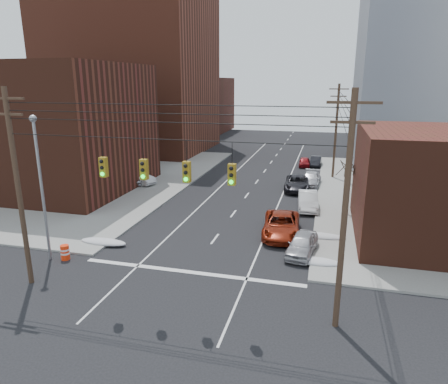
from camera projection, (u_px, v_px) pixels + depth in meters
The scene contains 27 objects.
ground at pixel (144, 336), 18.26m from camera, with size 160.00×160.00×0.00m, color black.
sidewalk_nw at pixel (40, 174), 49.93m from camera, with size 40.00×40.00×0.15m, color gray.
building_brick_tall at pixel (132, 57), 64.80m from camera, with size 24.00×20.00×30.00m, color brown.
building_brick_near at pixel (41, 128), 42.34m from camera, with size 20.00×16.00×13.00m, color #4D2317.
building_brick_far at pixel (179, 105), 91.95m from camera, with size 22.00×18.00×12.00m, color #4D2317.
building_glass at pixel (421, 83), 74.85m from camera, with size 20.00×18.00×22.00m, color gray.
utility_pole_left at pixel (18, 186), 21.56m from camera, with size 2.20×0.28×11.00m.
utility_pole_right at pixel (345, 210), 17.47m from camera, with size 2.20×0.28×11.00m.
utility_pole_far at pixel (336, 130), 46.39m from camera, with size 2.20×0.28×11.00m.
traffic_signals at pixel (165, 169), 19.09m from camera, with size 17.00×0.42×2.02m.
street_light at pixel (40, 177), 24.66m from camera, with size 0.44×0.44×9.32m.
bare_tree at pixel (348, 190), 33.99m from camera, with size 2.09×2.20×4.93m.
snow_nw at pixel (103, 242), 28.38m from camera, with size 3.50×1.08×0.42m, color silver.
snow_ne at pixel (316, 261), 25.29m from camera, with size 3.00×1.08×0.42m, color silver.
snow_east_far at pixel (318, 236), 29.49m from camera, with size 4.00×1.08×0.42m, color silver.
red_pickup at pixel (281, 225), 30.01m from camera, with size 2.68×5.82×1.62m, color maroon.
parked_car_a at pixel (302, 244), 26.66m from camera, with size 1.69×4.21×1.43m, color #AEAEB3.
parked_car_b at pixel (308, 201), 36.19m from camera, with size 1.67×4.79×1.58m, color white.
parked_car_c at pixel (297, 183), 42.49m from camera, with size 2.55×5.53×1.54m, color black.
parked_car_d at pixel (311, 179), 44.33m from camera, with size 2.04×5.02×1.46m, color silver.
parked_car_e at pixel (304, 162), 54.40m from camera, with size 1.46×3.63×1.24m, color maroon.
parked_car_f at pixel (316, 161), 54.75m from camera, with size 1.37×3.94×1.30m, color black.
lot_car_a at pixel (139, 177), 44.60m from camera, with size 1.51×4.32×1.42m, color beige.
lot_car_b at pixel (130, 177), 45.01m from camera, with size 2.34×5.07×1.41m, color #ADAEB2.
lot_car_c at pixel (88, 173), 46.54m from camera, with size 2.00×4.92×1.43m, color black.
lot_car_d at pixel (77, 178), 44.34m from camera, with size 1.66×4.13×1.41m, color silver.
construction_barrel at pixel (65, 252), 25.95m from camera, with size 0.62×0.62×0.99m.
Camera 1 is at (7.51, -14.41, 11.23)m, focal length 32.00 mm.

